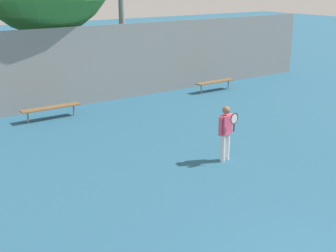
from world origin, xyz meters
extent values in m
cylinder|color=silver|center=(2.06, 5.67, 0.39)|extent=(0.14, 0.14, 0.78)
cylinder|color=silver|center=(2.26, 5.70, 0.39)|extent=(0.14, 0.14, 0.78)
cube|color=#DB4C6B|center=(2.16, 5.68, 1.05)|extent=(0.39, 0.26, 0.54)
cylinder|color=#DB4C6B|center=(1.93, 5.64, 1.06)|extent=(0.10, 0.10, 0.52)
cylinder|color=#DB4C6B|center=(2.39, 5.72, 1.06)|extent=(0.10, 0.10, 0.52)
sphere|color=#8E6647|center=(2.16, 5.68, 1.46)|extent=(0.22, 0.22, 0.22)
cylinder|color=black|center=(2.21, 5.41, 1.02)|extent=(0.03, 0.03, 0.22)
torus|color=black|center=(2.21, 5.41, 1.28)|extent=(0.31, 0.08, 0.31)
cylinder|color=silver|center=(2.21, 5.41, 1.28)|extent=(0.26, 0.05, 0.27)
cube|color=brown|center=(7.50, 12.33, 0.43)|extent=(2.01, 0.40, 0.04)
cylinder|color=gray|center=(6.70, 12.33, 0.20)|extent=(0.06, 0.06, 0.41)
cylinder|color=gray|center=(8.30, 12.33, 0.20)|extent=(0.06, 0.06, 0.41)
cube|color=brown|center=(-0.24, 12.33, 0.43)|extent=(2.17, 0.40, 0.04)
cylinder|color=gray|center=(-1.11, 12.33, 0.20)|extent=(0.06, 0.06, 0.41)
cylinder|color=gray|center=(0.63, 12.33, 0.20)|extent=(0.06, 0.06, 0.41)
cube|color=gray|center=(0.00, 13.54, 1.55)|extent=(27.69, 0.06, 3.10)
cylinder|color=brown|center=(0.95, 15.24, 1.61)|extent=(0.46, 0.46, 3.22)
camera|label=1|loc=(-6.11, -3.36, 4.83)|focal=50.00mm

